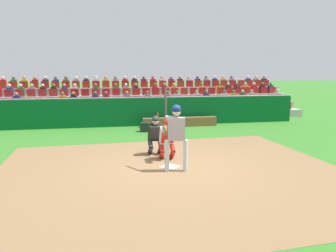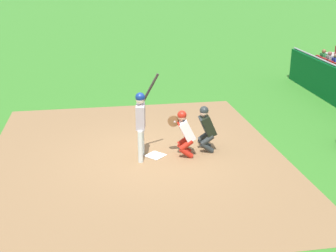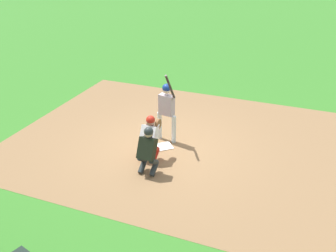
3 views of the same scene
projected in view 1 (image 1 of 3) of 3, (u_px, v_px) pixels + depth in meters
name	position (u px, v px, depth m)	size (l,w,h in m)	color
ground_plane	(170.00, 167.00, 8.60)	(160.00, 160.00, 0.00)	#347826
infield_dirt_patch	(173.00, 173.00, 8.11)	(9.21, 7.70, 0.01)	olive
home_plate_marker	(170.00, 167.00, 8.60)	(0.44, 0.44, 0.02)	white
batter_at_plate	(176.00, 130.00, 8.07)	(0.64, 0.65, 2.21)	silver
catcher_crouching	(167.00, 137.00, 9.22)	(0.46, 0.71, 1.28)	#B31F13
home_plate_umpire	(155.00, 133.00, 9.79)	(0.47, 0.47, 1.29)	#262C2C
dugout_wall	(143.00, 112.00, 15.19)	(15.82, 0.24, 1.42)	#054D1D
dugout_bench	(180.00, 122.00, 15.06)	(3.62, 0.40, 0.44)	brown
water_bottle_on_bench	(158.00, 115.00, 14.74)	(0.07, 0.07, 0.27)	#D44623
equipment_duffel_bag	(150.00, 127.00, 13.72)	(0.86, 0.36, 0.41)	black
bleacher_stand	(136.00, 105.00, 18.66)	(19.25, 3.73, 2.38)	#A2A096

